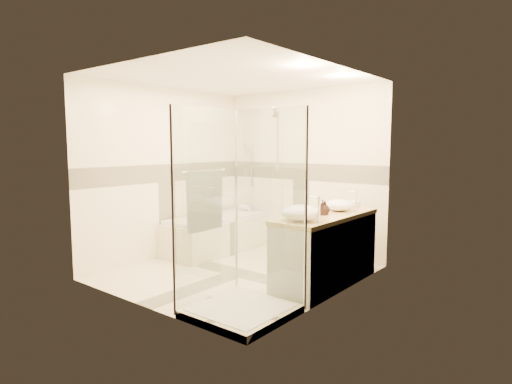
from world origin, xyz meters
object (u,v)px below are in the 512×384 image
Objects in this scene: bathtub at (216,232)px; vessel_sink_near at (339,205)px; vessel_sink_far at (301,213)px; amenity_bottle_a at (323,207)px; shower_enclosure at (237,262)px; amenity_bottle_b at (325,208)px; vanity at (326,250)px.

vessel_sink_near is (2.13, 0.01, 0.62)m from bathtub.
vessel_sink_far is 2.38× the size of amenity_bottle_a.
amenity_bottle_b is at bearing 77.83° from shower_enclosure.
amenity_bottle_b reaches higher than vanity.
bathtub is 2.25m from amenity_bottle_b.
vanity is 0.61m from vessel_sink_near.
vanity is 8.97× the size of amenity_bottle_a.
amenity_bottle_a reaches higher than vessel_sink_near.
bathtub is 2.26m from amenity_bottle_a.
vanity is 1.31m from shower_enclosure.
bathtub is 3.96× the size of vessel_sink_far.
vanity is 3.77× the size of vessel_sink_far.
shower_enclosure is at bearing -41.10° from bathtub.
amenity_bottle_a is 1.15× the size of amenity_bottle_b.
shower_enclosure is 5.51× the size of vessel_sink_near.
vessel_sink_far is at bearing -22.47° from bathtub.
amenity_bottle_a is at bearing -90.00° from amenity_bottle_b.
shower_enclosure reaches higher than bathtub.
vanity is 0.50m from amenity_bottle_b.
amenity_bottle_a is at bearing -108.78° from vanity.
shower_enclosure is 1.32m from amenity_bottle_a.
bathtub is 2.47m from shower_enclosure.
vessel_sink_far is 0.52m from amenity_bottle_b.
amenity_bottle_b reaches higher than bathtub.
amenity_bottle_b is at bearing 90.00° from vessel_sink_far.
amenity_bottle_b reaches higher than vessel_sink_near.
vessel_sink_near reaches higher than vanity.
bathtub is 10.79× the size of amenity_bottle_b.
vanity is at bearing 87.85° from vessel_sink_far.
vessel_sink_far is (0.00, -0.89, 0.01)m from vessel_sink_near.
shower_enclosure is (-0.29, -1.27, 0.08)m from vanity.
shower_enclosure is 4.75× the size of vessel_sink_far.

